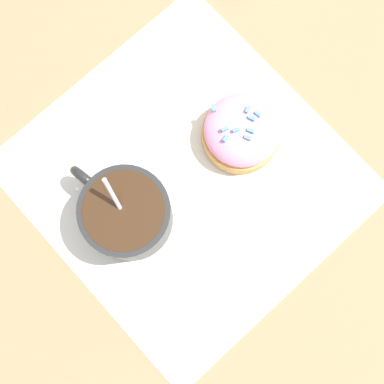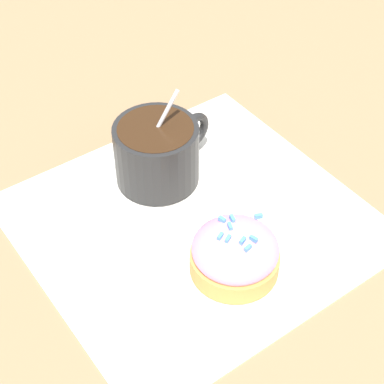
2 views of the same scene
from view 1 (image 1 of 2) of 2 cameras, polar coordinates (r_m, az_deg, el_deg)
ground_plane at (r=0.54m, az=-0.58°, el=1.50°), size 3.00×3.00×0.00m
paper_napkin at (r=0.54m, az=-0.58°, el=1.53°), size 0.32×0.33×0.00m
coffee_cup at (r=0.51m, az=-7.29°, el=-1.97°), size 0.08×0.11×0.10m
frosted_pastry at (r=0.54m, az=5.07°, el=6.75°), size 0.08×0.08×0.05m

